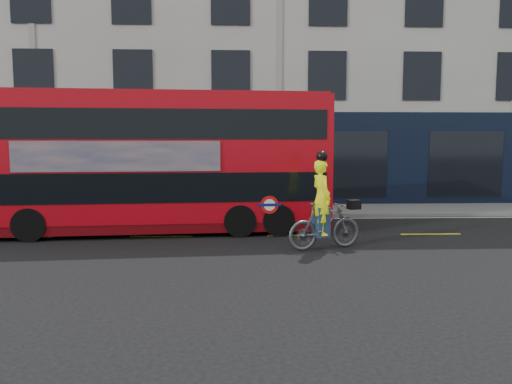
{
  "coord_description": "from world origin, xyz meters",
  "views": [
    {
      "loc": [
        -1.82,
        -12.97,
        2.75
      ],
      "look_at": [
        -1.23,
        1.45,
        1.3
      ],
      "focal_mm": 35.0,
      "sensor_mm": 36.0,
      "label": 1
    }
  ],
  "objects": [
    {
      "name": "pavement",
      "position": [
        0.0,
        6.5,
        0.06
      ],
      "size": [
        60.0,
        3.0,
        0.12
      ],
      "primitive_type": "cube",
      "color": "slate",
      "rests_on": "ground"
    },
    {
      "name": "bus",
      "position": [
        -4.19,
        2.2,
        2.15
      ],
      "size": [
        10.57,
        3.17,
        4.2
      ],
      "rotation": [
        0.0,
        0.0,
        0.08
      ],
      "color": "#A90610",
      "rests_on": "ground"
    },
    {
      "name": "ground",
      "position": [
        0.0,
        0.0,
        0.0
      ],
      "size": [
        120.0,
        120.0,
        0.0
      ],
      "primitive_type": "plane",
      "color": "black",
      "rests_on": "ground"
    },
    {
      "name": "road_edge_line",
      "position": [
        0.0,
        4.7,
        0.0
      ],
      "size": [
        58.0,
        0.1,
        0.01
      ],
      "primitive_type": "cube",
      "color": "silver",
      "rests_on": "ground"
    },
    {
      "name": "kerb",
      "position": [
        0.0,
        5.0,
        0.07
      ],
      "size": [
        60.0,
        0.12,
        0.13
      ],
      "primitive_type": "cube",
      "color": "slate",
      "rests_on": "ground"
    },
    {
      "name": "building_terrace",
      "position": [
        0.0,
        12.94,
        7.49
      ],
      "size": [
        50.0,
        10.07,
        15.0
      ],
      "color": "#AFACA5",
      "rests_on": "ground"
    },
    {
      "name": "lane_dashes",
      "position": [
        0.0,
        1.5,
        0.0
      ],
      "size": [
        58.0,
        0.12,
        0.01
      ],
      "primitive_type": null,
      "color": "yellow",
      "rests_on": "ground"
    },
    {
      "name": "cyclist",
      "position": [
        0.43,
        -0.43,
        0.84
      ],
      "size": [
        2.1,
        1.17,
        2.53
      ],
      "rotation": [
        0.0,
        0.0,
        0.32
      ],
      "color": "#4E5153",
      "rests_on": "ground"
    }
  ]
}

